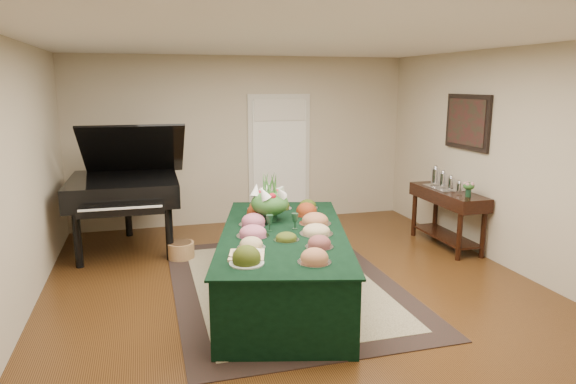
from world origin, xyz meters
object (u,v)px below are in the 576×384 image
object	(u,v)px
floral_centerpiece	(270,198)
grand_piano	(125,187)
buffet_table	(284,264)
mahogany_sideboard	(448,203)

from	to	relation	value
floral_centerpiece	grand_piano	size ratio (longest dim) A/B	0.25
floral_centerpiece	grand_piano	bearing A→B (deg)	133.72
buffet_table	floral_centerpiece	size ratio (longest dim) A/B	6.72
grand_piano	mahogany_sideboard	bearing A→B (deg)	-13.73
buffet_table	floral_centerpiece	bearing A→B (deg)	94.22
buffet_table	grand_piano	distance (m)	2.77
floral_centerpiece	grand_piano	xyz separation A→B (m)	(-1.62, 1.70, -0.12)
mahogany_sideboard	grand_piano	bearing A→B (deg)	166.27
grand_piano	mahogany_sideboard	xyz separation A→B (m)	(4.34, -1.06, -0.25)
grand_piano	buffet_table	bearing A→B (deg)	-52.54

